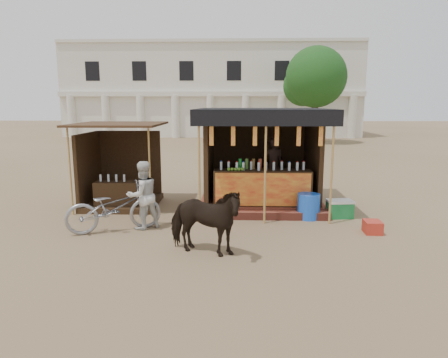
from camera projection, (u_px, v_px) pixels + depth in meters
name	position (u px, v px, depth m)	size (l,w,h in m)	color
ground	(221.00, 244.00, 8.41)	(120.00, 120.00, 0.00)	#846B4C
main_stall	(261.00, 170.00, 11.48)	(3.60, 3.61, 2.78)	brown
secondary_stall	(117.00, 176.00, 11.53)	(2.40, 2.40, 2.38)	#372314
cow	(204.00, 221.00, 7.72)	(0.74, 1.61, 1.36)	black
motorbike	(114.00, 208.00, 9.17)	(0.75, 2.15, 1.13)	gray
bystander	(143.00, 195.00, 9.35)	(0.78, 0.61, 1.61)	silver
blue_barrel	(308.00, 206.00, 10.24)	(0.57, 0.57, 0.65)	blue
red_crate	(373.00, 227.00, 9.12)	(0.37, 0.43, 0.29)	#AC2A1C
cooler	(340.00, 209.00, 10.36)	(0.68, 0.50, 0.46)	#1B7B3A
background_building	(213.00, 92.00, 37.13)	(26.00, 7.45, 8.18)	silver
tree	(313.00, 79.00, 29.09)	(4.50, 4.40, 7.00)	#382314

